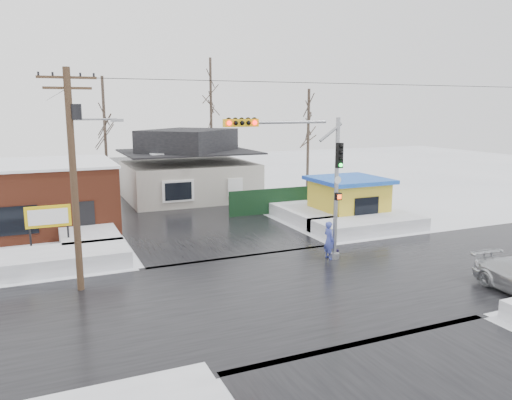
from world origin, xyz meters
name	(u,v)px	position (x,y,z in m)	size (l,w,h in m)	color
ground	(291,290)	(0.00, 0.00, 0.00)	(120.00, 120.00, 0.00)	white
road_ns	(291,290)	(0.00, 0.00, 0.01)	(10.00, 120.00, 0.02)	black
road_ew	(291,290)	(0.00, 0.00, 0.01)	(120.00, 10.00, 0.02)	black
snowbank_nw	(52,260)	(-9.00, 7.00, 0.40)	(7.00, 3.00, 0.80)	white
snowbank_ne	(369,225)	(9.00, 7.00, 0.40)	(7.00, 3.00, 0.80)	white
snowbank_nside_w	(87,232)	(-7.00, 12.00, 0.40)	(3.00, 8.00, 0.80)	white
snowbank_nside_e	(301,212)	(7.00, 12.00, 0.40)	(3.00, 8.00, 0.80)	white
traffic_signal	(309,170)	(2.43, 2.97, 4.54)	(6.05, 0.68, 7.00)	gray
utility_pole	(75,168)	(-7.93, 3.50, 5.11)	(3.15, 0.44, 9.00)	#382619
brick_building	(10,197)	(-11.00, 15.99, 2.08)	(12.20, 8.20, 4.12)	brown
marquee_sign	(48,218)	(-9.00, 9.49, 1.92)	(2.20, 0.21, 2.55)	black
house	(189,167)	(2.00, 22.00, 2.62)	(10.40, 8.40, 5.76)	#B3ADA2
kiosk	(348,199)	(9.50, 9.99, 1.46)	(4.60, 4.60, 2.88)	gold
fence	(281,200)	(6.50, 14.00, 0.90)	(8.00, 0.12, 1.80)	black
tree_far_left	(103,101)	(-4.00, 26.00, 7.95)	(3.00, 3.00, 10.00)	#332821
tree_far_mid	(211,85)	(6.00, 28.00, 9.54)	(3.00, 3.00, 12.00)	#332821
tree_far_right	(309,111)	(12.00, 20.00, 7.16)	(3.00, 3.00, 9.00)	#332821
pedestrian	(329,240)	(3.72, 3.09, 0.95)	(0.69, 0.45, 1.90)	#414EB7
shopping_bag	(336,253)	(4.24, 3.24, 0.17)	(0.28, 0.12, 0.35)	black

